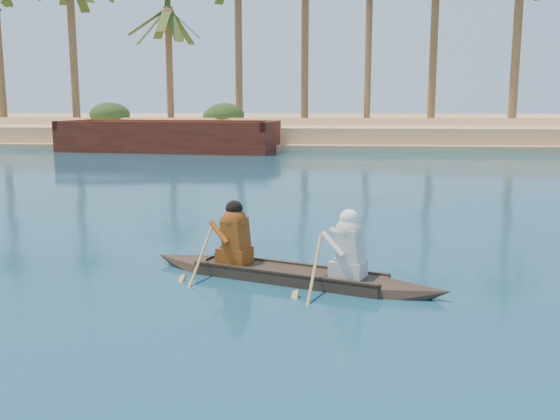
# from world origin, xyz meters

# --- Properties ---
(ground) EXTENTS (160.00, 160.00, 0.00)m
(ground) POSITION_xyz_m (0.00, 0.00, 0.00)
(ground) COLOR #0D3E54
(ground) RESTS_ON ground
(sandy_embankment) EXTENTS (150.00, 51.00, 1.50)m
(sandy_embankment) POSITION_xyz_m (0.00, 46.89, 0.53)
(sandy_embankment) COLOR #D8BB7A
(sandy_embankment) RESTS_ON ground
(palm_grove) EXTENTS (110.00, 14.00, 16.00)m
(palm_grove) POSITION_xyz_m (0.00, 35.00, 8.00)
(palm_grove) COLOR #2D4E1B
(palm_grove) RESTS_ON ground
(shrub_cluster) EXTENTS (100.00, 6.00, 2.40)m
(shrub_cluster) POSITION_xyz_m (0.00, 31.50, 1.20)
(shrub_cluster) COLOR #203C16
(shrub_cluster) RESTS_ON ground
(canoe) EXTENTS (4.98, 2.47, 1.40)m
(canoe) POSITION_xyz_m (4.00, -4.00, 0.27)
(canoe) COLOR #32261B
(canoe) RESTS_ON ground
(barge_mid) EXTENTS (12.76, 5.63, 2.06)m
(barge_mid) POSITION_xyz_m (-4.59, 22.00, 0.72)
(barge_mid) COLOR maroon
(barge_mid) RESTS_ON ground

